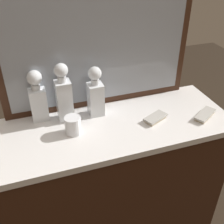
# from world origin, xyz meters

# --- Properties ---
(dresser) EXTENTS (1.28, 0.49, 0.91)m
(dresser) POSITION_xyz_m (0.00, 0.00, 0.45)
(dresser) COLOR #381E11
(dresser) RESTS_ON ground_plane
(dresser_mirror) EXTENTS (1.05, 0.03, 0.79)m
(dresser_mirror) POSITION_xyz_m (0.00, 0.23, 1.30)
(dresser_mirror) COLOR #381E11
(dresser_mirror) RESTS_ON dresser
(crystal_decanter_right) EXTENTS (0.08, 0.08, 0.28)m
(crystal_decanter_right) POSITION_xyz_m (-0.05, 0.13, 1.02)
(crystal_decanter_right) COLOR white
(crystal_decanter_right) RESTS_ON dresser
(crystal_decanter_left) EXTENTS (0.09, 0.09, 0.28)m
(crystal_decanter_left) POSITION_xyz_m (-0.34, 0.18, 1.02)
(crystal_decanter_left) COLOR white
(crystal_decanter_left) RESTS_ON dresser
(crystal_decanter_center) EXTENTS (0.08, 0.08, 0.32)m
(crystal_decanter_center) POSITION_xyz_m (-0.21, 0.14, 1.03)
(crystal_decanter_center) COLOR white
(crystal_decanter_center) RESTS_ON dresser
(crystal_tumbler_far_right) EXTENTS (0.08, 0.08, 0.09)m
(crystal_tumbler_far_right) POSITION_xyz_m (-0.20, -0.00, 0.95)
(crystal_tumbler_far_right) COLOR white
(crystal_tumbler_far_right) RESTS_ON dresser
(silver_brush_center) EXTENTS (0.15, 0.11, 0.02)m
(silver_brush_center) POSITION_xyz_m (0.23, -0.03, 0.92)
(silver_brush_center) COLOR #B7A88C
(silver_brush_center) RESTS_ON dresser
(silver_brush_far_left) EXTENTS (0.16, 0.13, 0.02)m
(silver_brush_far_left) POSITION_xyz_m (0.50, -0.09, 0.92)
(silver_brush_far_left) COLOR #B7A88C
(silver_brush_far_left) RESTS_ON dresser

